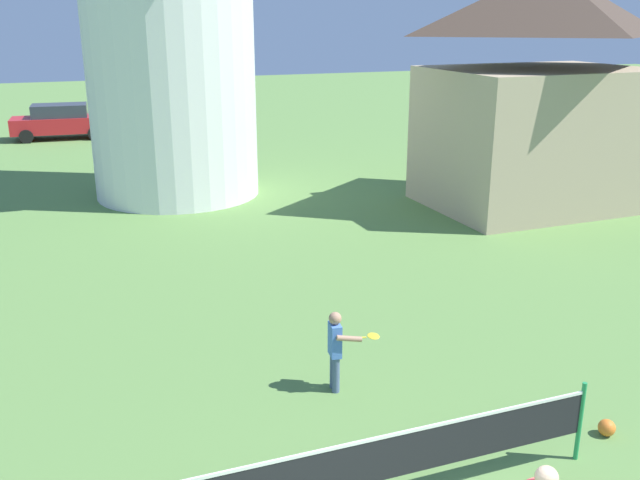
{
  "coord_description": "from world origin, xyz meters",
  "views": [
    {
      "loc": [
        -2.64,
        -4.16,
        5.47
      ],
      "look_at": [
        0.4,
        3.92,
        2.68
      ],
      "focal_mm": 39.37,
      "sensor_mm": 36.0,
      "label": 1
    }
  ],
  "objects_px": {
    "player_far": "(336,346)",
    "parked_car_red": "(61,121)",
    "chapel": "(539,94)",
    "stray_ball": "(607,428)",
    "tennis_net": "(382,459)"
  },
  "relations": [
    {
      "from": "tennis_net",
      "to": "parked_car_red",
      "type": "height_order",
      "value": "parked_car_red"
    },
    {
      "from": "stray_ball",
      "to": "parked_car_red",
      "type": "xyz_separation_m",
      "value": [
        -6.35,
        27.78,
        0.69
      ]
    },
    {
      "from": "player_far",
      "to": "chapel",
      "type": "height_order",
      "value": "chapel"
    },
    {
      "from": "tennis_net",
      "to": "chapel",
      "type": "bearing_deg",
      "value": 47.18
    },
    {
      "from": "tennis_net",
      "to": "stray_ball",
      "type": "distance_m",
      "value": 3.57
    },
    {
      "from": "chapel",
      "to": "stray_ball",
      "type": "bearing_deg",
      "value": -121.73
    },
    {
      "from": "parked_car_red",
      "to": "stray_ball",
      "type": "bearing_deg",
      "value": -77.12
    },
    {
      "from": "player_far",
      "to": "chapel",
      "type": "distance_m",
      "value": 12.76
    },
    {
      "from": "tennis_net",
      "to": "player_far",
      "type": "xyz_separation_m",
      "value": [
        0.53,
        2.72,
        0.04
      ]
    },
    {
      "from": "tennis_net",
      "to": "stray_ball",
      "type": "bearing_deg",
      "value": 4.6
    },
    {
      "from": "tennis_net",
      "to": "parked_car_red",
      "type": "bearing_deg",
      "value": 95.77
    },
    {
      "from": "player_far",
      "to": "parked_car_red",
      "type": "bearing_deg",
      "value": 97.57
    },
    {
      "from": "tennis_net",
      "to": "player_far",
      "type": "bearing_deg",
      "value": 78.9
    },
    {
      "from": "stray_ball",
      "to": "chapel",
      "type": "relative_size",
      "value": 0.03
    },
    {
      "from": "tennis_net",
      "to": "parked_car_red",
      "type": "relative_size",
      "value": 1.29
    }
  ]
}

